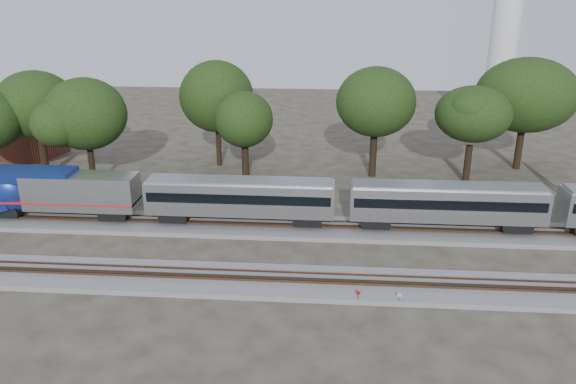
# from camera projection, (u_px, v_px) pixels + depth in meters

# --- Properties ---
(ground) EXTENTS (160.00, 160.00, 0.00)m
(ground) POSITION_uv_depth(u_px,v_px,m) (261.00, 259.00, 45.64)
(ground) COLOR #383328
(ground) RESTS_ON ground
(track_far) EXTENTS (160.00, 5.00, 0.73)m
(track_far) POSITION_uv_depth(u_px,v_px,m) (269.00, 227.00, 51.18)
(track_far) COLOR slate
(track_far) RESTS_ON ground
(track_near) EXTENTS (160.00, 5.00, 0.73)m
(track_near) POSITION_uv_depth(u_px,v_px,m) (254.00, 281.00, 41.82)
(track_near) COLOR slate
(track_near) RESTS_ON ground
(switch_stand_red) EXTENTS (0.32, 0.06, 1.01)m
(switch_stand_red) POSITION_uv_depth(u_px,v_px,m) (358.00, 295.00, 39.01)
(switch_stand_red) COLOR #512D19
(switch_stand_red) RESTS_ON ground
(switch_stand_white) EXTENTS (0.29, 0.08, 0.92)m
(switch_stand_white) POSITION_uv_depth(u_px,v_px,m) (399.00, 298.00, 38.81)
(switch_stand_white) COLOR #512D19
(switch_stand_white) RESTS_ON ground
(switch_lever) EXTENTS (0.52, 0.34, 0.30)m
(switch_lever) POSITION_uv_depth(u_px,v_px,m) (356.00, 300.00, 39.37)
(switch_lever) COLOR #512D19
(switch_lever) RESTS_ON ground
(brick_building) EXTENTS (11.58, 9.31, 4.92)m
(brick_building) POSITION_uv_depth(u_px,v_px,m) (18.00, 137.00, 72.66)
(brick_building) COLOR brown
(brick_building) RESTS_ON ground
(tree_1) EXTENTS (8.65, 8.65, 12.20)m
(tree_1) POSITION_uv_depth(u_px,v_px,m) (36.00, 105.00, 62.12)
(tree_1) COLOR black
(tree_1) RESTS_ON ground
(tree_2) EXTENTS (8.37, 8.37, 11.80)m
(tree_2) POSITION_uv_depth(u_px,v_px,m) (85.00, 114.00, 58.83)
(tree_2) COLOR black
(tree_2) RESTS_ON ground
(tree_3) EXTENTS (8.67, 8.67, 12.22)m
(tree_3) POSITION_uv_depth(u_px,v_px,m) (217.00, 97.00, 66.55)
(tree_3) COLOR black
(tree_3) RESTS_ON ground
(tree_4) EXTENTS (7.14, 7.14, 10.07)m
(tree_4) POSITION_uv_depth(u_px,v_px,m) (244.00, 119.00, 61.88)
(tree_4) COLOR black
(tree_4) RESTS_ON ground
(tree_5) EXTENTS (8.86, 8.86, 12.49)m
(tree_5) POSITION_uv_depth(u_px,v_px,m) (376.00, 102.00, 62.49)
(tree_5) COLOR black
(tree_5) RESTS_ON ground
(tree_6) EXTENTS (7.86, 7.86, 11.08)m
(tree_6) POSITION_uv_depth(u_px,v_px,m) (473.00, 114.00, 61.10)
(tree_6) COLOR black
(tree_6) RESTS_ON ground
(tree_7) EXTENTS (9.07, 9.07, 12.79)m
(tree_7) POSITION_uv_depth(u_px,v_px,m) (527.00, 95.00, 65.10)
(tree_7) COLOR black
(tree_7) RESTS_ON ground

